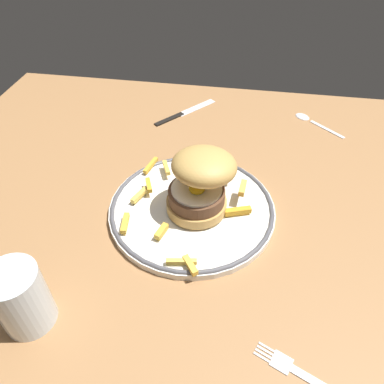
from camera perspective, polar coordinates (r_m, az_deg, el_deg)
name	(u,v)px	position (r cm, az deg, el deg)	size (l,w,h in cm)	color
ground_plane	(214,212)	(66.66, 3.52, -3.10)	(118.50, 89.06, 4.00)	olive
dinner_plate	(192,208)	(63.22, 0.00, -2.51)	(28.49, 28.49, 1.60)	white
burger	(201,181)	(58.60, 1.35, 1.72)	(12.50, 12.83, 11.49)	tan
fries_pile	(183,204)	(61.51, -1.35, -1.89)	(20.75, 25.78, 2.94)	gold
water_glass	(23,301)	(52.82, -24.89, -15.21)	(6.75, 6.75, 9.74)	silver
fork	(308,378)	(50.43, 17.64, -25.84)	(13.77, 6.98, 0.36)	silver
knife	(181,114)	(89.38, -1.74, 12.09)	(12.78, 14.70, 0.70)	black
spoon	(308,118)	(91.53, 17.58, 10.90)	(11.00, 10.19, 0.90)	silver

